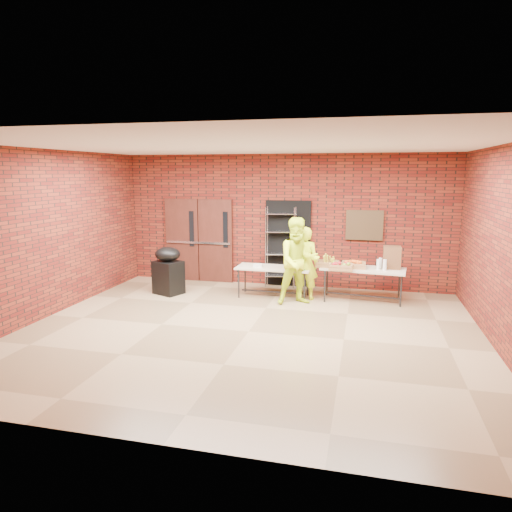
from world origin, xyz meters
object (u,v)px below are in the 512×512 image
at_px(wire_rack, 280,247).
at_px(table_right, 363,271).
at_px(table_left, 274,270).
at_px(coffee_dispenser, 392,257).
at_px(volunteer_man, 298,261).
at_px(covered_grill, 168,270).
at_px(volunteer_woman, 305,263).

bearing_deg(wire_rack, table_right, -32.94).
bearing_deg(table_right, wire_rack, 163.32).
height_order(table_left, coffee_dispenser, coffee_dispenser).
height_order(table_left, table_right, table_right).
xyz_separation_m(coffee_dispenser, volunteer_man, (-1.92, -0.66, -0.04)).
relative_size(table_left, volunteer_man, 0.90).
xyz_separation_m(table_right, coffee_dispenser, (0.59, 0.12, 0.30)).
bearing_deg(table_right, coffee_dispenser, 17.86).
relative_size(wire_rack, table_left, 1.17).
distance_m(table_right, volunteer_man, 1.46).
relative_size(table_right, covered_grill, 1.69).
height_order(covered_grill, volunteer_woman, volunteer_woman).
distance_m(table_right, coffee_dispenser, 0.67).
relative_size(table_left, table_right, 0.90).
bearing_deg(table_left, table_right, 4.15).
xyz_separation_m(covered_grill, volunteer_woman, (3.11, 0.30, 0.26)).
height_order(wire_rack, volunteer_man, wire_rack).
relative_size(wire_rack, volunteer_man, 1.06).
bearing_deg(table_right, table_left, -170.17).
bearing_deg(volunteer_man, wire_rack, 91.14).
xyz_separation_m(table_right, volunteer_man, (-1.33, -0.54, 0.26)).
bearing_deg(covered_grill, table_left, 30.98).
height_order(wire_rack, table_right, wire_rack).
relative_size(wire_rack, table_right, 1.06).
distance_m(wire_rack, volunteer_man, 1.52).
relative_size(table_right, volunteer_woman, 1.14).
bearing_deg(covered_grill, wire_rack, 51.66).
distance_m(covered_grill, volunteer_woman, 3.14).
bearing_deg(coffee_dispenser, volunteer_woman, -172.05).
xyz_separation_m(coffee_dispenser, covered_grill, (-4.94, -0.55, -0.42)).
height_order(table_right, covered_grill, covered_grill).
height_order(table_left, volunteer_man, volunteer_man).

